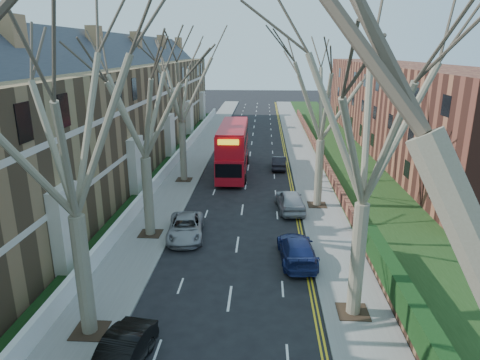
# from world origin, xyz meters

# --- Properties ---
(pavement_left) EXTENTS (3.00, 102.00, 0.12)m
(pavement_left) POSITION_xyz_m (-6.00, 39.00, 0.06)
(pavement_left) COLOR slate
(pavement_left) RESTS_ON ground
(pavement_right) EXTENTS (3.00, 102.00, 0.12)m
(pavement_right) POSITION_xyz_m (6.00, 39.00, 0.06)
(pavement_right) COLOR slate
(pavement_right) RESTS_ON ground
(terrace_left) EXTENTS (9.70, 78.00, 13.60)m
(terrace_left) POSITION_xyz_m (-13.65, 31.00, 5.53)
(terrace_left) COLOR brown
(terrace_left) RESTS_ON ground
(flats_right) EXTENTS (13.97, 54.00, 10.00)m
(flats_right) POSITION_xyz_m (17.46, 43.00, 4.98)
(flats_right) COLOR brown
(flats_right) RESTS_ON ground
(front_wall_left) EXTENTS (0.30, 78.00, 1.00)m
(front_wall_left) POSITION_xyz_m (-7.65, 31.00, 0.62)
(front_wall_left) COLOR white
(front_wall_left) RESTS_ON ground
(grass_verge_right) EXTENTS (6.00, 102.00, 0.06)m
(grass_verge_right) POSITION_xyz_m (10.50, 39.00, 0.15)
(grass_verge_right) COLOR #1A3312
(grass_verge_right) RESTS_ON ground
(tree_left_mid) EXTENTS (10.50, 10.50, 14.71)m
(tree_left_mid) POSITION_xyz_m (-5.70, 6.00, 9.56)
(tree_left_mid) COLOR #776C55
(tree_left_mid) RESTS_ON ground
(tree_left_far) EXTENTS (10.15, 10.15, 14.22)m
(tree_left_far) POSITION_xyz_m (-5.70, 16.00, 9.24)
(tree_left_far) COLOR #776C55
(tree_left_far) RESTS_ON ground
(tree_left_dist) EXTENTS (10.50, 10.50, 14.71)m
(tree_left_dist) POSITION_xyz_m (-5.70, 28.00, 9.56)
(tree_left_dist) COLOR #776C55
(tree_left_dist) RESTS_ON ground
(tree_right_mid) EXTENTS (10.50, 10.50, 14.71)m
(tree_right_mid) POSITION_xyz_m (5.70, 8.00, 9.56)
(tree_right_mid) COLOR #776C55
(tree_right_mid) RESTS_ON ground
(tree_right_far) EXTENTS (10.15, 10.15, 14.22)m
(tree_right_far) POSITION_xyz_m (5.70, 22.00, 9.24)
(tree_right_far) COLOR #776C55
(tree_right_far) RESTS_ON ground
(double_decker_bus) EXTENTS (2.88, 11.07, 4.62)m
(double_decker_bus) POSITION_xyz_m (-1.39, 30.97, 2.27)
(double_decker_bus) COLOR #AF0C17
(double_decker_bus) RESTS_ON ground
(car_left_mid) EXTENTS (1.99, 4.28, 1.36)m
(car_left_mid) POSITION_xyz_m (-3.66, 3.85, 0.68)
(car_left_mid) COLOR black
(car_left_mid) RESTS_ON ground
(car_left_far) EXTENTS (2.70, 4.95, 1.32)m
(car_left_far) POSITION_xyz_m (-3.37, 15.91, 0.66)
(car_left_far) COLOR gray
(car_left_far) RESTS_ON ground
(car_right_near) EXTENTS (2.26, 4.90, 1.39)m
(car_right_near) POSITION_xyz_m (3.51, 13.09, 0.69)
(car_right_near) COLOR navy
(car_right_near) RESTS_ON ground
(car_right_mid) EXTENTS (2.31, 4.78, 1.57)m
(car_right_mid) POSITION_xyz_m (3.57, 21.08, 0.79)
(car_right_mid) COLOR #93949B
(car_right_mid) RESTS_ON ground
(car_right_far) EXTENTS (1.50, 3.96, 1.29)m
(car_right_far) POSITION_xyz_m (3.11, 32.78, 0.64)
(car_right_far) COLOR black
(car_right_far) RESTS_ON ground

